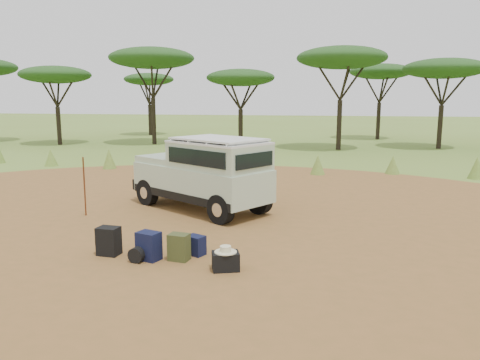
% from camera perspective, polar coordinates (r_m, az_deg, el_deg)
% --- Properties ---
extents(ground, '(140.00, 140.00, 0.00)m').
position_cam_1_polar(ground, '(11.49, -6.80, -5.62)').
color(ground, olive).
rests_on(ground, ground).
extents(dirt_clearing, '(23.00, 23.00, 0.01)m').
position_cam_1_polar(dirt_clearing, '(11.49, -6.80, -5.60)').
color(dirt_clearing, brown).
rests_on(dirt_clearing, ground).
extents(grass_fringe, '(36.60, 1.60, 0.90)m').
position_cam_1_polar(grass_fringe, '(19.67, 1.05, 2.22)').
color(grass_fringe, olive).
rests_on(grass_fringe, ground).
extents(acacia_treeline, '(46.70, 13.20, 6.26)m').
position_cam_1_polar(acacia_treeline, '(30.52, 5.88, 13.37)').
color(acacia_treeline, black).
rests_on(acacia_treeline, ground).
extents(safari_vehicle, '(4.38, 3.63, 2.04)m').
position_cam_1_polar(safari_vehicle, '(12.87, -4.39, 0.61)').
color(safari_vehicle, '#A9BEA2').
rests_on(safari_vehicle, ground).
extents(walking_staff, '(0.25, 0.39, 1.61)m').
position_cam_1_polar(walking_staff, '(12.72, -18.43, -0.81)').
color(walking_staff, maroon).
rests_on(walking_staff, ground).
extents(backpack_black, '(0.45, 0.35, 0.57)m').
position_cam_1_polar(backpack_black, '(9.68, -15.71, -7.19)').
color(backpack_black, black).
rests_on(backpack_black, ground).
extents(backpack_navy, '(0.50, 0.42, 0.56)m').
position_cam_1_polar(backpack_navy, '(9.22, -11.06, -7.91)').
color(backpack_navy, black).
rests_on(backpack_navy, ground).
extents(backpack_olive, '(0.42, 0.33, 0.53)m').
position_cam_1_polar(backpack_olive, '(9.10, -7.44, -8.14)').
color(backpack_olive, '#3F4620').
rests_on(backpack_olive, ground).
extents(duffel_navy, '(0.43, 0.39, 0.40)m').
position_cam_1_polar(duffel_navy, '(9.39, -5.44, -7.95)').
color(duffel_navy, black).
rests_on(duffel_navy, ground).
extents(hard_case, '(0.56, 0.48, 0.34)m').
position_cam_1_polar(hard_case, '(8.57, -1.76, -9.88)').
color(hard_case, black).
rests_on(hard_case, ground).
extents(stuff_sack, '(0.35, 0.35, 0.30)m').
position_cam_1_polar(stuff_sack, '(9.22, -12.26, -8.79)').
color(stuff_sack, black).
rests_on(stuff_sack, ground).
extents(safari_hat, '(0.41, 0.41, 0.12)m').
position_cam_1_polar(safari_hat, '(8.50, -1.77, -8.52)').
color(safari_hat, beige).
rests_on(safari_hat, hard_case).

